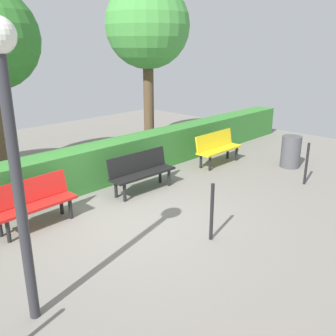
{
  "coord_description": "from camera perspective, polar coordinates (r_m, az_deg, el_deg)",
  "views": [
    {
      "loc": [
        4.09,
        4.87,
        3.1
      ],
      "look_at": [
        -1.5,
        -0.45,
        0.55
      ],
      "focal_mm": 39.54,
      "sensor_mm": 36.0,
      "label": 1
    }
  ],
  "objects": [
    {
      "name": "ground_plane",
      "position": [
        7.07,
        -5.82,
        -7.8
      ],
      "size": [
        18.27,
        18.27,
        0.0
      ],
      "primitive_type": "plane",
      "color": "gray"
    },
    {
      "name": "bench_yellow",
      "position": [
        10.21,
        7.63,
        3.28
      ],
      "size": [
        1.54,
        0.46,
        0.86
      ],
      "rotation": [
        0.0,
        0.0,
        0.0
      ],
      "color": "yellow",
      "rests_on": "ground_plane"
    },
    {
      "name": "bench_black",
      "position": [
        8.22,
        -4.18,
        -0.33
      ],
      "size": [
        1.62,
        0.51,
        0.86
      ],
      "rotation": [
        0.0,
        0.0,
        -0.03
      ],
      "color": "black",
      "rests_on": "ground_plane"
    },
    {
      "name": "bench_red",
      "position": [
        7.01,
        -20.1,
        -4.82
      ],
      "size": [
        1.51,
        0.51,
        0.86
      ],
      "rotation": [
        0.0,
        0.0,
        0.03
      ],
      "color": "red",
      "rests_on": "ground_plane"
    },
    {
      "name": "hedge_row",
      "position": [
        9.05,
        -8.2,
        1.22
      ],
      "size": [
        14.27,
        0.67,
        0.94
      ],
      "primitive_type": "cube",
      "color": "#387F33",
      "rests_on": "ground_plane"
    },
    {
      "name": "tree_near",
      "position": [
        11.62,
        -3.18,
        20.91
      ],
      "size": [
        2.5,
        2.5,
        4.93
      ],
      "color": "brown",
      "rests_on": "ground_plane"
    },
    {
      "name": "railing_post_near",
      "position": [
        9.16,
        20.57,
        0.61
      ],
      "size": [
        0.06,
        0.06,
        1.0
      ],
      "primitive_type": "cylinder",
      "color": "black",
      "rests_on": "ground_plane"
    },
    {
      "name": "railing_post_mid",
      "position": [
        6.17,
        6.76,
        -6.77
      ],
      "size": [
        0.06,
        0.06,
        1.0
      ],
      "primitive_type": "cylinder",
      "color": "black",
      "rests_on": "ground_plane"
    },
    {
      "name": "lamp_post",
      "position": [
        4.07,
        -23.33,
        6.74
      ],
      "size": [
        0.36,
        0.36,
        3.38
      ],
      "color": "#2D2D33",
      "rests_on": "ground_plane"
    },
    {
      "name": "trash_bin",
      "position": [
        10.39,
        18.4,
        2.41
      ],
      "size": [
        0.51,
        0.51,
        0.85
      ],
      "primitive_type": "cylinder",
      "color": "#4C4C51",
      "rests_on": "ground_plane"
    }
  ]
}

